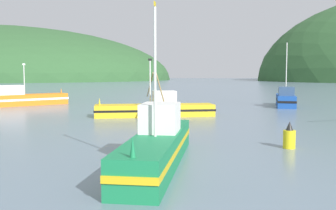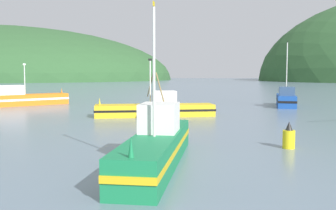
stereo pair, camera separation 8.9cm
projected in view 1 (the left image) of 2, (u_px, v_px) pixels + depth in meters
The scene contains 5 objects.
fishing_boat_green at pixel (158, 145), 17.93m from camera, with size 3.28×11.20×7.21m.
fishing_boat_yellow at pixel (156, 108), 37.90m from camera, with size 11.76×16.10×5.54m.
fishing_boat_orange at pixel (20, 99), 50.00m from camera, with size 10.57×9.41×5.36m.
fishing_boat_blue at pixel (286, 99), 48.73m from camera, with size 3.67×7.43×8.10m.
channel_buoy at pixel (289, 137), 21.84m from camera, with size 0.67×0.67×1.51m.
Camera 1 is at (-1.85, -7.17, 4.21)m, focal length 42.06 mm.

